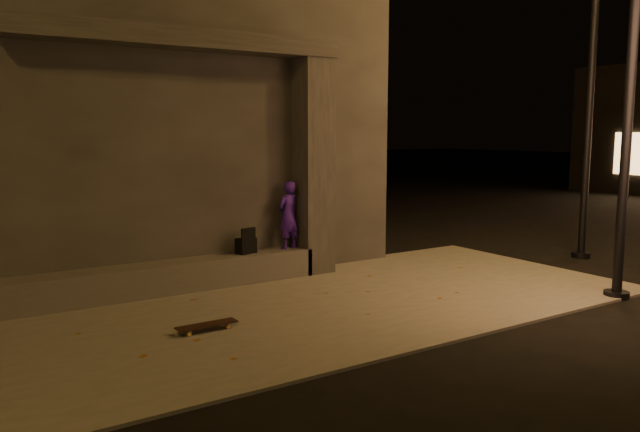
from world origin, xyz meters
TOP-DOWN VIEW (x-y plane):
  - ground at (0.00, 0.00)m, footprint 120.00×120.00m
  - sidewalk at (0.00, 2.00)m, footprint 11.00×4.40m
  - building at (-1.00, 6.49)m, footprint 9.00×5.10m
  - ledge at (-1.50, 3.75)m, footprint 6.00×0.55m
  - column at (1.70, 3.75)m, footprint 0.55×0.55m
  - canopy at (-0.50, 3.80)m, footprint 5.00×0.70m
  - skateboarder at (1.20, 3.75)m, footprint 0.48×0.38m
  - backpack at (0.41, 3.75)m, footprint 0.33×0.25m
  - skateboard at (-1.14, 1.69)m, footprint 0.76×0.20m
  - street_lamp_0 at (4.60, -0.05)m, footprint 0.36×0.36m
  - street_lamp_2 at (6.80, 2.05)m, footprint 0.36×0.36m

SIDE VIEW (x-z plane):
  - ground at x=0.00m, z-range 0.00..0.00m
  - sidewalk at x=0.00m, z-range 0.00..0.04m
  - skateboard at x=-1.14m, z-range 0.07..0.15m
  - ledge at x=-1.50m, z-range 0.04..0.49m
  - backpack at x=0.41m, z-range 0.42..0.85m
  - skateboarder at x=1.20m, z-range 0.49..1.62m
  - column at x=1.70m, z-range 0.04..3.64m
  - building at x=-1.00m, z-range -0.01..5.22m
  - canopy at x=-0.50m, z-range 3.64..3.92m
  - street_lamp_0 at x=4.60m, z-range 0.47..7.25m
  - street_lamp_2 at x=6.80m, z-range 0.48..7.38m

